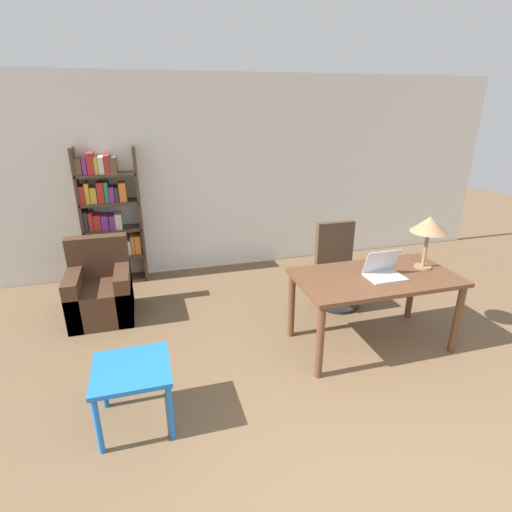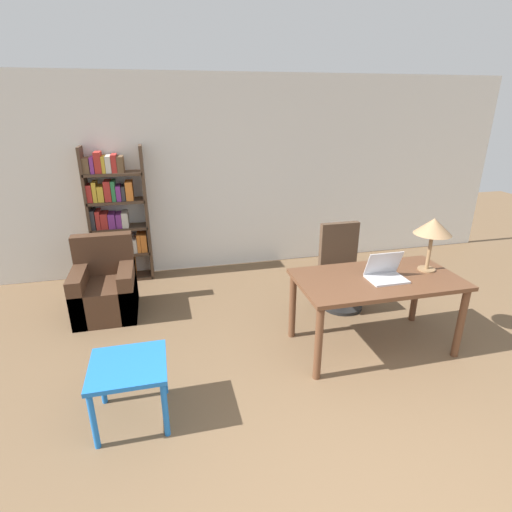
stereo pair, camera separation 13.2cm
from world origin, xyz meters
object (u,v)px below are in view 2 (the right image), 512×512
side_table_blue (129,373)px  bookshelf (116,221)px  desk (376,287)px  laptop (385,273)px  armchair (106,290)px  table_lamp (433,228)px  office_chair (342,270)px

side_table_blue → bookshelf: bookshelf is taller
bookshelf → side_table_blue: bearing=-84.6°
desk → laptop: bearing=-39.0°
armchair → bookshelf: size_ratio=0.49×
table_lamp → side_table_blue: size_ratio=0.95×
armchair → bookshelf: 1.12m
office_chair → armchair: (-2.74, 0.45, -0.16)m
office_chair → armchair: 2.79m
desk → bookshelf: bookshelf is taller
side_table_blue → bookshelf: size_ratio=0.31×
side_table_blue → bookshelf: (-0.26, 2.80, 0.42)m
table_lamp → side_table_blue: 3.02m
table_lamp → bookshelf: bookshelf is taller
desk → laptop: (0.05, -0.04, 0.16)m
laptop → table_lamp: (0.52, 0.09, 0.38)m
laptop → bookshelf: 3.53m
table_lamp → side_table_blue: table_lamp is taller
office_chair → bookshelf: size_ratio=0.55×
laptop → table_lamp: 0.65m
office_chair → armchair: bearing=170.6°
desk → office_chair: bearing=85.3°
armchair → bookshelf: bearing=83.9°
laptop → armchair: (-2.72, 1.40, -0.52)m
desk → armchair: bearing=153.0°
laptop → bookshelf: size_ratio=0.19×
laptop → armchair: laptop is taller
armchair → bookshelf: (0.10, 0.97, 0.55)m
desk → table_lamp: (0.57, 0.05, 0.54)m
bookshelf → laptop: bearing=-42.1°
side_table_blue → desk: bearing=11.7°
table_lamp → armchair: size_ratio=0.60×
desk → table_lamp: size_ratio=2.93×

